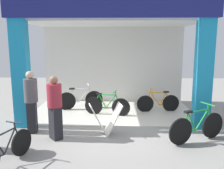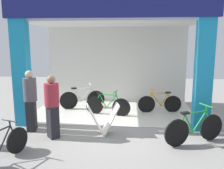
# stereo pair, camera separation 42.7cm
# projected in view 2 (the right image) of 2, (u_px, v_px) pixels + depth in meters

# --- Properties ---
(ground_plane) EXTENTS (19.47, 19.47, 0.00)m
(ground_plane) POSITION_uv_depth(u_px,v_px,m) (110.00, 127.00, 7.24)
(ground_plane) COLOR gray
(ground_plane) RESTS_ON ground
(shop_facade) EXTENTS (5.94, 3.50, 3.88)m
(shop_facade) POSITION_uv_depth(u_px,v_px,m) (114.00, 54.00, 8.50)
(shop_facade) COLOR beige
(shop_facade) RESTS_ON ground
(bicycle_inside_0) EXTENTS (1.65, 0.58, 0.94)m
(bicycle_inside_0) POSITION_uv_depth(u_px,v_px,m) (82.00, 99.00, 9.14)
(bicycle_inside_0) COLOR black
(bicycle_inside_0) RESTS_ON ground
(bicycle_inside_1) EXTENTS (1.56, 0.43, 0.86)m
(bicycle_inside_1) POSITION_uv_depth(u_px,v_px,m) (160.00, 103.00, 8.63)
(bicycle_inside_1) COLOR black
(bicycle_inside_1) RESTS_ON ground
(bicycle_inside_2) EXTENTS (1.58, 0.47, 0.88)m
(bicycle_inside_2) POSITION_uv_depth(u_px,v_px,m) (108.00, 105.00, 8.30)
(bicycle_inside_2) COLOR black
(bicycle_inside_2) RESTS_ON ground
(bicycle_parked_0) EXTENTS (1.60, 0.81, 0.96)m
(bicycle_parked_0) POSITION_uv_depth(u_px,v_px,m) (194.00, 128.00, 6.02)
(bicycle_parked_0) COLOR black
(bicycle_parked_0) RESTS_ON ground
(bicycle_parked_1) EXTENTS (0.57, 1.47, 0.85)m
(bicycle_parked_1) POSITION_uv_depth(u_px,v_px,m) (0.00, 147.00, 5.07)
(bicycle_parked_1) COLOR black
(bicycle_parked_1) RESTS_ON ground
(sandwich_board_sign) EXTENTS (0.96, 0.67, 0.87)m
(sandwich_board_sign) POSITION_uv_depth(u_px,v_px,m) (103.00, 119.00, 6.60)
(sandwich_board_sign) COLOR silver
(sandwich_board_sign) RESTS_ON ground
(pedestrian_0) EXTENTS (0.53, 0.53, 1.68)m
(pedestrian_0) POSITION_uv_depth(u_px,v_px,m) (52.00, 105.00, 6.30)
(pedestrian_0) COLOR black
(pedestrian_0) RESTS_ON ground
(pedestrian_1) EXTENTS (0.43, 0.43, 1.74)m
(pedestrian_1) POSITION_uv_depth(u_px,v_px,m) (30.00, 100.00, 6.80)
(pedestrian_1) COLOR black
(pedestrian_1) RESTS_ON ground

